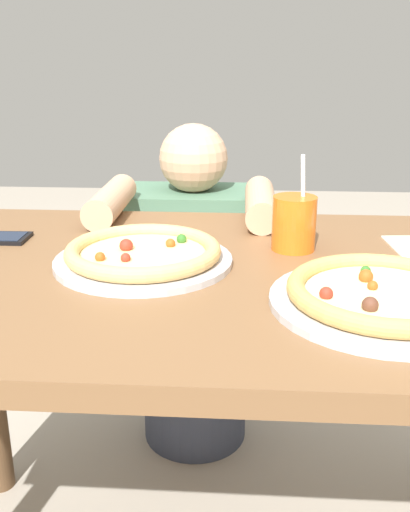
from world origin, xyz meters
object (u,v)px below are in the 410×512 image
at_px(drink_cup_colored, 294,223).
at_px(diner_seated, 194,308).
at_px(pizza_far, 143,254).
at_px(pizza_near, 383,295).

bearing_deg(drink_cup_colored, diner_seated, 117.31).
relative_size(pizza_far, diner_seated, 0.34).
bearing_deg(pizza_near, pizza_far, 157.08).
xyz_separation_m(pizza_near, pizza_far, (-0.38, 0.16, 0.00)).
distance_m(drink_cup_colored, diner_seated, 0.63).
xyz_separation_m(drink_cup_colored, diner_seated, (-0.23, 0.44, -0.38)).
bearing_deg(pizza_far, drink_cup_colored, 20.67).
xyz_separation_m(pizza_far, diner_seated, (0.04, 0.55, -0.35)).
bearing_deg(pizza_near, drink_cup_colored, 112.87).
relative_size(pizza_near, drink_cup_colored, 1.84).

